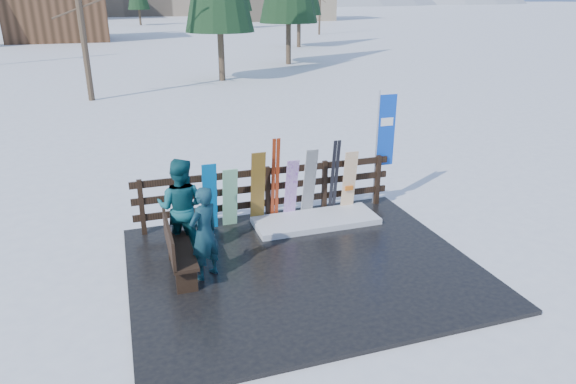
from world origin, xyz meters
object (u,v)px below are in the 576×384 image
object	(u,v)px
bench	(176,248)
snowboard_1	(230,198)
snowboard_3	(291,189)
snowboard_4	(309,183)
snowboard_5	(349,182)
snowboard_2	(258,188)
snowboard_0	(210,197)
rental_flag	(384,135)
person_front	(204,233)
person_back	(181,207)

from	to	relation	value
bench	snowboard_1	xyz separation A→B (m)	(1.29, 1.65, 0.13)
snowboard_3	snowboard_1	bearing A→B (deg)	180.00
snowboard_4	snowboard_5	distance (m)	0.93
snowboard_3	bench	bearing A→B (deg)	-147.54
snowboard_4	snowboard_5	bearing A→B (deg)	-0.00
snowboard_3	snowboard_4	distance (m)	0.42
snowboard_1	snowboard_2	xyz separation A→B (m)	(0.59, -0.00, 0.14)
snowboard_0	snowboard_5	distance (m)	3.06
snowboard_0	snowboard_2	world-z (taller)	snowboard_2
rental_flag	person_front	xyz separation A→B (m)	(-4.40, -2.11, -0.79)
rental_flag	person_back	xyz separation A→B (m)	(-4.65, -1.13, -0.69)
snowboard_1	snowboard_2	bearing A→B (deg)	-0.00
bench	snowboard_2	distance (m)	2.51
snowboard_3	rental_flag	distance (m)	2.46
snowboard_4	rental_flag	bearing A→B (deg)	8.29
snowboard_4	person_back	distance (m)	2.93
snowboard_4	person_front	size ratio (longest dim) A/B	0.97
snowboard_3	snowboard_0	bearing A→B (deg)	180.00
snowboard_3	rental_flag	world-z (taller)	rental_flag
person_back	snowboard_1	bearing A→B (deg)	-116.70
snowboard_3	snowboard_5	distance (m)	1.34
snowboard_3	rental_flag	size ratio (longest dim) A/B	0.53
snowboard_0	snowboard_5	bearing A→B (deg)	0.00
snowboard_1	snowboard_0	bearing A→B (deg)	-180.00
snowboard_2	snowboard_4	distance (m)	1.13
person_front	snowboard_5	bearing A→B (deg)	173.82
snowboard_1	snowboard_4	xyz separation A→B (m)	(1.72, -0.00, 0.12)
snowboard_1	snowboard_5	distance (m)	2.65
snowboard_1	snowboard_3	size ratio (longest dim) A/B	0.95
bench	snowboard_0	bearing A→B (deg)	62.04
bench	rental_flag	distance (m)	5.34
person_front	snowboard_0	bearing A→B (deg)	-136.92
snowboard_1	rental_flag	world-z (taller)	rental_flag
snowboard_2	snowboard_4	bearing A→B (deg)	0.00
snowboard_3	person_back	world-z (taller)	person_back
rental_flag	person_back	world-z (taller)	rental_flag
person_front	person_back	bearing A→B (deg)	-110.04
bench	snowboard_5	bearing A→B (deg)	22.77
person_front	snowboard_2	bearing A→B (deg)	-161.63
snowboard_0	person_back	world-z (taller)	person_back
bench	snowboard_0	xyz separation A→B (m)	(0.88, 1.65, 0.20)
snowboard_4	person_front	world-z (taller)	person_front
snowboard_1	person_back	bearing A→B (deg)	-141.46
snowboard_4	rental_flag	size ratio (longest dim) A/B	0.61
person_front	person_back	xyz separation A→B (m)	(-0.25, 0.99, 0.11)
snowboard_4	snowboard_5	world-z (taller)	snowboard_4
snowboard_1	bench	bearing A→B (deg)	-127.88
snowboard_0	snowboard_4	distance (m)	2.13
snowboard_3	snowboard_4	size ratio (longest dim) A/B	0.88
bench	snowboard_4	distance (m)	3.44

